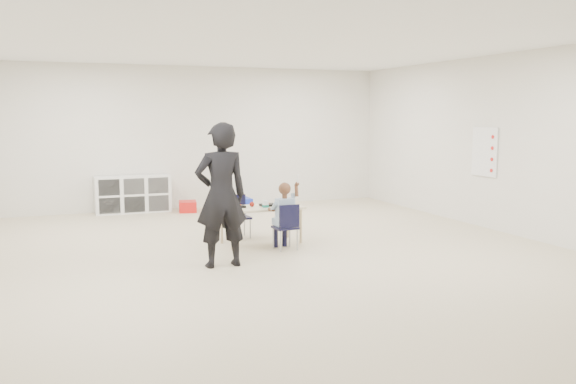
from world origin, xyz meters
name	(u,v)px	position (x,y,z in m)	size (l,w,h in m)	color
room	(268,150)	(0.00, 0.00, 1.40)	(9.00, 9.02, 2.80)	beige
table	(261,225)	(0.16, 0.73, 0.27)	(1.20, 0.64, 0.54)	beige
chair_near	(285,226)	(0.33, 0.23, 0.32)	(0.31, 0.29, 0.64)	black
chair_far	(239,217)	(-0.02, 1.24, 0.32)	(0.31, 0.29, 0.64)	black
child	(285,213)	(0.33, 0.23, 0.51)	(0.43, 0.43, 1.01)	#98B1CE
lunch_tray_near	(268,205)	(0.27, 0.78, 0.55)	(0.22, 0.16, 0.03)	black
lunch_tray_far	(237,206)	(-0.19, 0.79, 0.55)	(0.22, 0.16, 0.03)	black
milk_carton	(265,204)	(0.18, 0.62, 0.59)	(0.07, 0.07, 0.10)	white
bread_roll	(280,205)	(0.41, 0.62, 0.57)	(0.09, 0.09, 0.07)	tan
apple_near	(252,204)	(0.03, 0.79, 0.57)	(0.07, 0.07, 0.07)	maroon
apple_far	(228,207)	(-0.37, 0.63, 0.57)	(0.07, 0.07, 0.07)	maroon
cubby_shelf	(133,194)	(-1.20, 4.28, 0.35)	(1.40, 0.40, 0.70)	white
rules_poster	(485,152)	(3.98, 0.60, 1.25)	(0.02, 0.60, 0.80)	white
adult	(221,195)	(-0.74, -0.37, 0.88)	(0.64, 0.42, 1.77)	black
bin_red	(188,206)	(-0.22, 3.98, 0.10)	(0.32, 0.42, 0.20)	red
bin_yellow	(225,205)	(0.50, 3.93, 0.10)	(0.33, 0.42, 0.21)	#FEF51A
bin_blue	(241,203)	(0.83, 3.92, 0.11)	(0.36, 0.46, 0.22)	#1931BE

